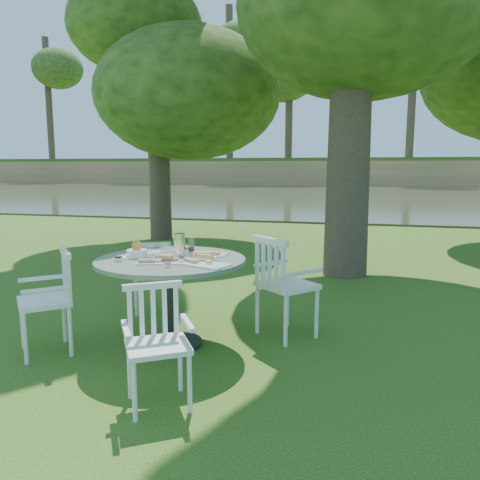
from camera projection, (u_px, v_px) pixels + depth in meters
The scene contains 9 objects.
ground at pixel (236, 316), 5.37m from camera, with size 140.00×140.00×0.00m, color #21430E.
table at pixel (171, 276), 4.38m from camera, with size 1.40×1.40×0.84m.
chair_ne at pixel (279, 279), 4.59m from camera, with size 0.70×0.70×1.01m.
chair_nw at pixel (152, 271), 5.39m from camera, with size 0.57×0.55×0.85m.
chair_sw at pixel (55, 293), 4.27m from camera, with size 0.64×0.65×0.93m.
chair_se at pixel (156, 334), 3.36m from camera, with size 0.58×0.57×0.85m.
tableware at pixel (170, 253), 4.40m from camera, with size 1.18×0.76×0.22m.
river at pixel (336, 196), 27.38m from camera, with size 100.00×28.00×0.12m, color #313720.
far_bank at pixel (351, 107), 43.54m from camera, with size 100.00×18.00×15.20m.
Camera 1 is at (1.32, -4.99, 1.69)m, focal length 35.00 mm.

